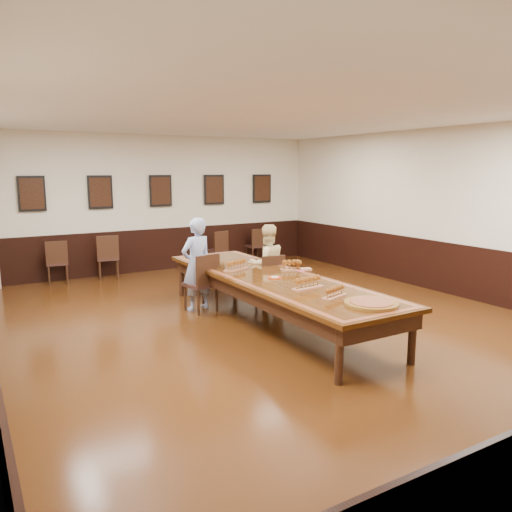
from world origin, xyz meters
TOP-DOWN VIEW (x-y plane):
  - floor at (0.00, 0.00)m, footprint 8.00×10.00m
  - ceiling at (0.00, 0.00)m, footprint 8.00×10.00m
  - wall_back at (0.00, 5.01)m, footprint 8.00×0.02m
  - wall_right at (4.01, 0.00)m, footprint 0.02×10.00m
  - chair_man at (-0.68, 1.20)m, footprint 0.56×0.60m
  - chair_woman at (0.54, 0.96)m, footprint 0.50×0.53m
  - spare_chair_a at (-2.43, 4.72)m, footprint 0.49×0.53m
  - spare_chair_b at (-1.38, 4.63)m, footprint 0.54×0.58m
  - spare_chair_c at (1.23, 4.52)m, footprint 0.53×0.56m
  - spare_chair_d at (2.48, 4.75)m, footprint 0.42×0.46m
  - person_man at (-0.71, 1.30)m, footprint 0.65×0.50m
  - person_woman at (0.56, 1.06)m, footprint 0.79×0.66m
  - pink_phone at (0.60, 0.10)m, footprint 0.13×0.15m
  - wainscoting at (0.00, 0.00)m, footprint 8.00×10.00m
  - conference_table at (0.00, 0.00)m, footprint 1.40×5.00m
  - posters at (0.00, 4.94)m, footprint 6.14×0.04m
  - flight_a at (-0.25, 0.72)m, footprint 0.49×0.29m
  - flight_b at (0.55, 0.19)m, footprint 0.52×0.32m
  - flight_c at (-0.02, -0.95)m, footprint 0.50×0.21m
  - flight_d at (-0.00, -1.51)m, footprint 0.44×0.26m
  - red_plate_grp at (-0.04, -0.13)m, footprint 0.20×0.20m
  - carved_platter at (0.14, -2.04)m, footprint 0.79×0.79m

SIDE VIEW (x-z plane):
  - floor at x=0.00m, z-range -0.02..0.00m
  - spare_chair_d at x=2.48m, z-range 0.00..0.88m
  - spare_chair_c at x=1.23m, z-range 0.00..0.92m
  - chair_woman at x=0.54m, z-range 0.00..0.92m
  - spare_chair_a at x=-2.43m, z-range 0.00..0.93m
  - spare_chair_b at x=-1.38m, z-range 0.00..0.98m
  - wainscoting at x=0.00m, z-range 0.00..1.00m
  - chair_man at x=-0.68m, z-range 0.00..1.00m
  - conference_table at x=0.00m, z-range 0.23..0.99m
  - person_woman at x=0.56m, z-range 0.00..1.44m
  - pink_phone at x=0.60m, z-range 0.75..0.76m
  - red_plate_grp at x=-0.04m, z-range 0.75..0.77m
  - carved_platter at x=0.14m, z-range 0.75..0.80m
  - person_man at x=-0.71m, z-range 0.00..1.60m
  - flight_d at x=0.00m, z-range 0.74..0.90m
  - flight_a at x=-0.25m, z-range 0.74..0.92m
  - flight_c at x=-0.02m, z-range 0.74..0.93m
  - flight_b at x=0.55m, z-range 0.74..0.93m
  - wall_back at x=0.00m, z-range 0.00..3.20m
  - wall_right at x=4.01m, z-range 0.00..3.20m
  - posters at x=0.00m, z-range 1.53..2.27m
  - ceiling at x=0.00m, z-range 3.20..3.22m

